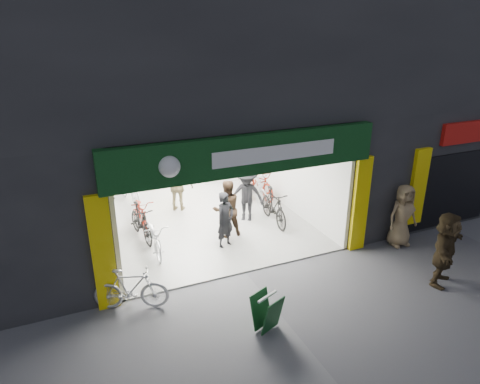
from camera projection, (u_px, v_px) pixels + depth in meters
ground at (246, 273)px, 10.49m from camera, size 60.00×60.00×0.00m
building at (208, 71)px, 13.52m from camera, size 17.00×10.27×8.00m
bike_left_front at (154, 237)px, 11.29m from camera, size 0.66×1.78×0.93m
bike_left_midfront at (141, 222)px, 11.98m from camera, size 0.70×1.77×1.03m
bike_left_midback at (141, 212)px, 12.77m from camera, size 0.68×1.81×0.94m
bike_left_back at (129, 186)px, 14.47m from camera, size 0.87×1.99×1.16m
bike_right_front at (274, 207)px, 12.93m from camera, size 0.67×1.87×1.10m
bike_right_mid at (259, 182)px, 15.02m from camera, size 0.80×2.09×1.09m
bike_right_back at (253, 187)px, 14.34m from camera, size 0.73×2.02×1.19m
parked_bike at (131, 289)px, 9.02m from camera, size 1.65×0.99×0.96m
customer_a at (225, 220)px, 11.45m from camera, size 0.68×0.58×1.59m
customer_b at (227, 209)px, 12.01m from camera, size 0.84×0.66×1.70m
customer_c at (247, 195)px, 12.98m from camera, size 1.27×1.13×1.70m
customer_d at (178, 186)px, 13.68m from camera, size 1.08×0.84×1.71m
pedestrian_near at (402, 215)px, 11.55m from camera, size 0.89×0.62×1.75m
pedestrian_far at (445, 249)px, 9.78m from camera, size 1.68×1.35×1.79m
sandwich_board at (267, 312)px, 8.40m from camera, size 0.65×0.66×0.76m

